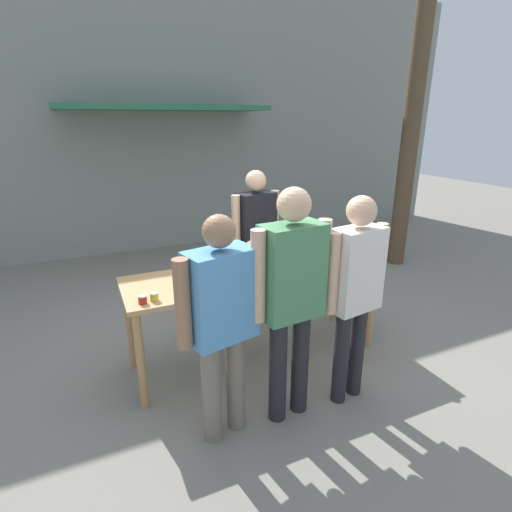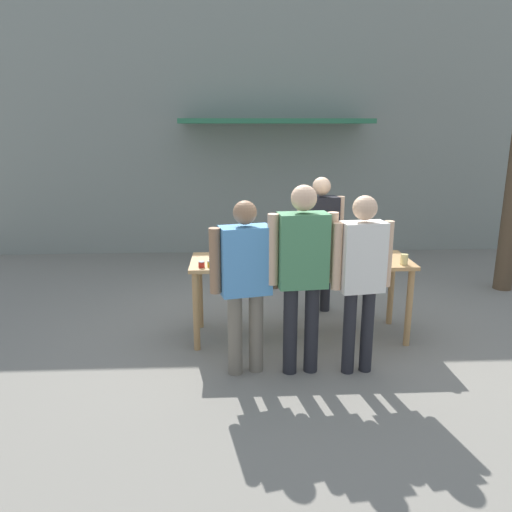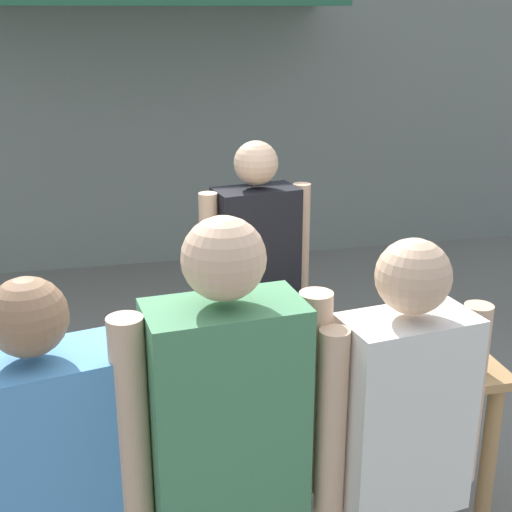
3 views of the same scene
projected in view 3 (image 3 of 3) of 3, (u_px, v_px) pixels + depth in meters
name	position (u px, v px, depth m)	size (l,w,h in m)	color
building_facade_back	(138.00, 19.00, 6.23)	(12.00, 1.11, 4.50)	gray
serving_table	(216.00, 392.00, 3.04)	(2.41, 0.75, 0.90)	tan
food_tray_sausages	(95.00, 381.00, 2.88)	(0.41, 0.29, 0.04)	silver
food_tray_buns	(325.00, 356.00, 3.08)	(0.48, 0.28, 0.06)	silver
beer_cup	(477.00, 360.00, 2.97)	(0.08, 0.08, 0.11)	#DBC67A
person_server_behind_table	(256.00, 272.00, 3.75)	(0.60, 0.30, 1.73)	#232328
person_customer_holding_hotdog	(49.00, 499.00, 2.08)	(0.66, 0.35, 1.68)	#756B5B
person_customer_with_cup	(400.00, 447.00, 2.25)	(0.58, 0.28, 1.72)	#232328
person_customer_waiting_in_line	(227.00, 452.00, 2.14)	(0.65, 0.29, 1.82)	#232328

